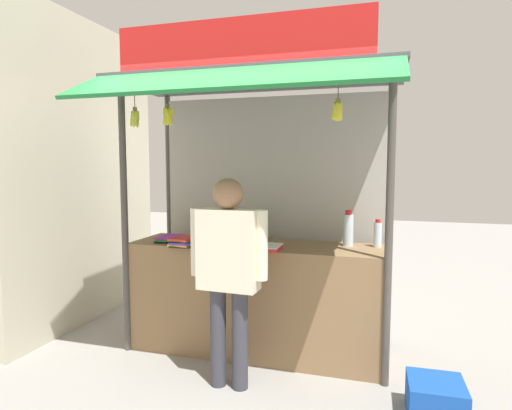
# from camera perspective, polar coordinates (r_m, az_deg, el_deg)

# --- Properties ---
(ground_plane) EXTENTS (20.00, 20.00, 0.00)m
(ground_plane) POSITION_cam_1_polar(r_m,az_deg,el_deg) (4.16, 0.00, -18.62)
(ground_plane) COLOR gray
(stall_counter) EXTENTS (2.26, 0.64, 0.98)m
(stall_counter) POSITION_cam_1_polar(r_m,az_deg,el_deg) (3.98, 0.00, -12.14)
(stall_counter) COLOR olive
(stall_counter) RESTS_ON ground
(stall_structure) EXTENTS (2.46, 1.58, 2.79)m
(stall_structure) POSITION_cam_1_polar(r_m,az_deg,el_deg) (3.95, 0.67, 5.45)
(stall_structure) COLOR #4C4742
(stall_structure) RESTS_ON ground
(water_bottle_right) EXTENTS (0.07, 0.07, 0.24)m
(water_bottle_right) POSITION_cam_1_polar(r_m,az_deg,el_deg) (3.84, 15.80, -3.73)
(water_bottle_right) COLOR silver
(water_bottle_right) RESTS_ON stall_counter
(water_bottle_back_left) EXTENTS (0.07, 0.07, 0.26)m
(water_bottle_back_left) POSITION_cam_1_polar(r_m,az_deg,el_deg) (4.04, -6.60, -3.02)
(water_bottle_back_left) COLOR silver
(water_bottle_back_left) RESTS_ON stall_counter
(water_bottle_back_right) EXTENTS (0.08, 0.08, 0.28)m
(water_bottle_back_right) POSITION_cam_1_polar(r_m,az_deg,el_deg) (3.99, -5.43, -2.98)
(water_bottle_back_right) COLOR silver
(water_bottle_back_right) RESTS_ON stall_counter
(water_bottle_front_right) EXTENTS (0.08, 0.08, 0.27)m
(water_bottle_front_right) POSITION_cam_1_polar(r_m,az_deg,el_deg) (4.06, -1.22, -2.82)
(water_bottle_front_right) COLOR silver
(water_bottle_front_right) RESTS_ON stall_counter
(water_bottle_center) EXTENTS (0.09, 0.09, 0.31)m
(water_bottle_center) POSITION_cam_1_polar(r_m,az_deg,el_deg) (3.83, 12.11, -3.16)
(water_bottle_center) COLOR silver
(water_bottle_center) RESTS_ON stall_counter
(magazine_stack_front_left) EXTENTS (0.23, 0.29, 0.08)m
(magazine_stack_front_left) POSITION_cam_1_polar(r_m,az_deg,el_deg) (3.83, -9.45, -4.76)
(magazine_stack_front_left) COLOR black
(magazine_stack_front_left) RESTS_ON stall_counter
(magazine_stack_mid_right) EXTENTS (0.22, 0.31, 0.05)m
(magazine_stack_mid_right) POSITION_cam_1_polar(r_m,az_deg,el_deg) (4.08, -11.21, -4.38)
(magazine_stack_mid_right) COLOR black
(magazine_stack_mid_right) RESTS_ON stall_counter
(magazine_stack_far_left) EXTENTS (0.22, 0.28, 0.04)m
(magazine_stack_far_left) POSITION_cam_1_polar(r_m,az_deg,el_deg) (3.60, 1.61, -5.62)
(magazine_stack_far_left) COLOR red
(magazine_stack_far_left) RESTS_ON stall_counter
(banana_bunch_rightmost) EXTENTS (0.09, 0.09, 0.31)m
(banana_bunch_rightmost) POSITION_cam_1_polar(r_m,az_deg,el_deg) (3.82, -15.72, 10.98)
(banana_bunch_rightmost) COLOR #332D23
(banana_bunch_inner_left) EXTENTS (0.10, 0.10, 0.31)m
(banana_bunch_inner_left) POSITION_cam_1_polar(r_m,az_deg,el_deg) (3.26, 10.75, 12.11)
(banana_bunch_inner_left) COLOR #332D23
(banana_bunch_inner_right) EXTENTS (0.11, 0.11, 0.30)m
(banana_bunch_inner_right) POSITION_cam_1_polar(r_m,az_deg,el_deg) (3.67, -11.60, 11.46)
(banana_bunch_inner_right) COLOR #332D23
(vendor_person) EXTENTS (0.60, 0.23, 1.59)m
(vendor_person) POSITION_cam_1_polar(r_m,az_deg,el_deg) (3.24, -3.66, -7.68)
(vendor_person) COLOR #383842
(vendor_person) RESTS_ON ground
(plastic_crate) EXTENTS (0.37, 0.37, 0.25)m
(plastic_crate) POSITION_cam_1_polar(r_m,az_deg,el_deg) (3.37, 22.69, -22.67)
(plastic_crate) COLOR #194CB2
(plastic_crate) RESTS_ON ground
(neighbour_wall) EXTENTS (0.20, 2.40, 3.21)m
(neighbour_wall) POSITION_cam_1_polar(r_m,az_deg,el_deg) (5.02, -21.86, 4.00)
(neighbour_wall) COLOR beige
(neighbour_wall) RESTS_ON ground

